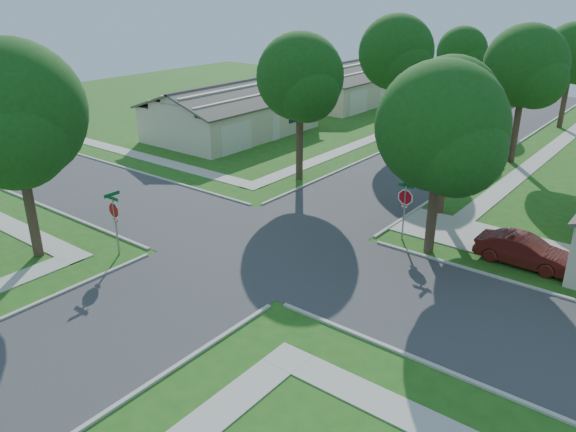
% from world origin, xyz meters
% --- Properties ---
extents(ground, '(100.00, 100.00, 0.00)m').
position_xyz_m(ground, '(0.00, 0.00, 0.00)').
color(ground, '#245417').
rests_on(ground, ground).
extents(road_ns, '(7.00, 100.00, 0.02)m').
position_xyz_m(road_ns, '(0.00, 0.00, 0.00)').
color(road_ns, '#333335').
rests_on(road_ns, ground).
extents(sidewalk_ne, '(1.20, 40.00, 0.04)m').
position_xyz_m(sidewalk_ne, '(6.10, 26.00, 0.02)').
color(sidewalk_ne, '#9E9B91').
rests_on(sidewalk_ne, ground).
extents(sidewalk_nw, '(1.20, 40.00, 0.04)m').
position_xyz_m(sidewalk_nw, '(-6.10, 26.00, 0.02)').
color(sidewalk_nw, '#9E9B91').
rests_on(sidewalk_nw, ground).
extents(driveway, '(8.80, 3.60, 0.05)m').
position_xyz_m(driveway, '(7.90, 7.10, 0.03)').
color(driveway, '#9E9B91').
rests_on(driveway, ground).
extents(stop_sign_sw, '(1.05, 0.80, 2.98)m').
position_xyz_m(stop_sign_sw, '(-4.70, -4.70, 2.03)').
color(stop_sign_sw, gray).
rests_on(stop_sign_sw, ground).
extents(stop_sign_ne, '(1.05, 0.80, 2.98)m').
position_xyz_m(stop_sign_ne, '(4.70, 4.70, 2.03)').
color(stop_sign_ne, gray).
rests_on(stop_sign_ne, ground).
extents(tree_e_near, '(4.97, 4.80, 8.28)m').
position_xyz_m(tree_e_near, '(4.75, 9.01, 5.64)').
color(tree_e_near, '#38281C').
rests_on(tree_e_near, ground).
extents(tree_e_mid, '(5.59, 5.40, 9.21)m').
position_xyz_m(tree_e_mid, '(4.76, 21.01, 6.25)').
color(tree_e_mid, '#38281C').
rests_on(tree_e_mid, ground).
extents(tree_e_far, '(5.17, 5.00, 8.72)m').
position_xyz_m(tree_e_far, '(4.75, 34.01, 5.98)').
color(tree_e_far, '#38281C').
rests_on(tree_e_far, ground).
extents(tree_w_near, '(5.38, 5.20, 8.97)m').
position_xyz_m(tree_w_near, '(-4.64, 9.01, 6.12)').
color(tree_w_near, '#38281C').
rests_on(tree_w_near, ground).
extents(tree_w_mid, '(5.80, 5.60, 9.56)m').
position_xyz_m(tree_w_mid, '(-4.64, 21.01, 6.49)').
color(tree_w_mid, '#38281C').
rests_on(tree_w_mid, ground).
extents(tree_w_far, '(4.76, 4.60, 8.04)m').
position_xyz_m(tree_w_far, '(-4.65, 34.01, 5.51)').
color(tree_w_far, '#38281C').
rests_on(tree_w_far, ground).
extents(tree_sw_corner, '(6.21, 6.00, 9.55)m').
position_xyz_m(tree_sw_corner, '(-7.44, -6.99, 6.26)').
color(tree_sw_corner, '#38281C').
rests_on(tree_sw_corner, ground).
extents(tree_ne_corner, '(5.80, 5.60, 8.66)m').
position_xyz_m(tree_ne_corner, '(6.36, 4.21, 5.59)').
color(tree_ne_corner, '#38281C').
rests_on(tree_ne_corner, ground).
extents(house_nw_near, '(8.42, 13.60, 4.23)m').
position_xyz_m(house_nw_near, '(-15.99, 15.00, 1.52)').
color(house_nw_near, beige).
rests_on(house_nw_near, ground).
extents(house_nw_far, '(8.42, 13.60, 4.23)m').
position_xyz_m(house_nw_far, '(-15.99, 32.00, 1.52)').
color(house_nw_far, beige).
rests_on(house_nw_far, ground).
extents(car_driveway, '(4.04, 1.42, 1.33)m').
position_xyz_m(car_driveway, '(10.10, 5.50, 0.66)').
color(car_driveway, '#541411').
rests_on(car_driveway, ground).
extents(car_curb_east, '(2.07, 4.88, 1.64)m').
position_xyz_m(car_curb_east, '(3.20, 18.14, 0.82)').
color(car_curb_east, black).
rests_on(car_curb_east, ground).
extents(car_curb_west, '(2.19, 5.23, 1.51)m').
position_xyz_m(car_curb_west, '(-3.20, 41.95, 0.75)').
color(car_curb_west, black).
rests_on(car_curb_west, ground).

